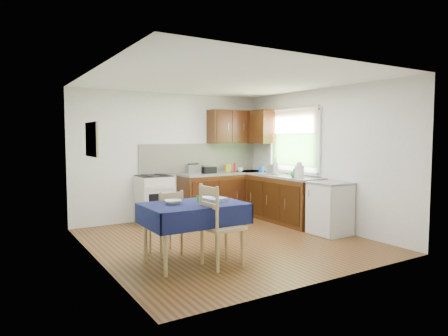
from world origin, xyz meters
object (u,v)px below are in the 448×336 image
sandwich_press (208,169)px  dish_rack (271,173)px  chair_near (219,223)px  kettle (299,170)px  chair_far (167,221)px  toaster (193,169)px  dining_table (194,211)px

sandwich_press → dish_rack: 1.28m
chair_near → kettle: size_ratio=3.57×
kettle → chair_far: bearing=-172.3°
chair_far → chair_near: chair_near is taller
chair_far → dish_rack: size_ratio=2.11×
chair_far → toaster: bearing=-130.8°
chair_far → chair_near: 0.89m
chair_near → dish_rack: dish_rack is taller
kettle → chair_near: bearing=-153.7°
dining_table → chair_far: chair_far is taller
dining_table → dish_rack: (2.60, 1.69, 0.25)m
chair_far → kettle: size_ratio=3.08×
dining_table → chair_near: (0.18, -0.33, -0.12)m
dining_table → toaster: toaster is taller
sandwich_press → chair_near: bearing=-106.7°
dish_rack → kettle: (-0.01, -0.83, 0.11)m
dining_table → kettle: size_ratio=4.36×
dining_table → chair_far: 0.55m
dish_rack → chair_far: bearing=-168.2°
kettle → dining_table: bearing=-161.6°
chair_far → sandwich_press: (1.76, 2.01, 0.50)m
dining_table → dish_rack: size_ratio=2.99×
chair_far → dish_rack: (2.76, 1.20, 0.45)m
chair_far → dish_rack: dish_rack is taller
chair_far → kettle: (2.75, 0.37, 0.55)m
chair_far → sandwich_press: bearing=-136.7°
dining_table → chair_near: bearing=-74.0°
chair_near → dish_rack: 3.17m
dining_table → sandwich_press: bearing=43.9°
toaster → dish_rack: (1.34, -0.80, -0.07)m
chair_near → dining_table: bearing=26.8°
chair_far → dish_rack: 3.05m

